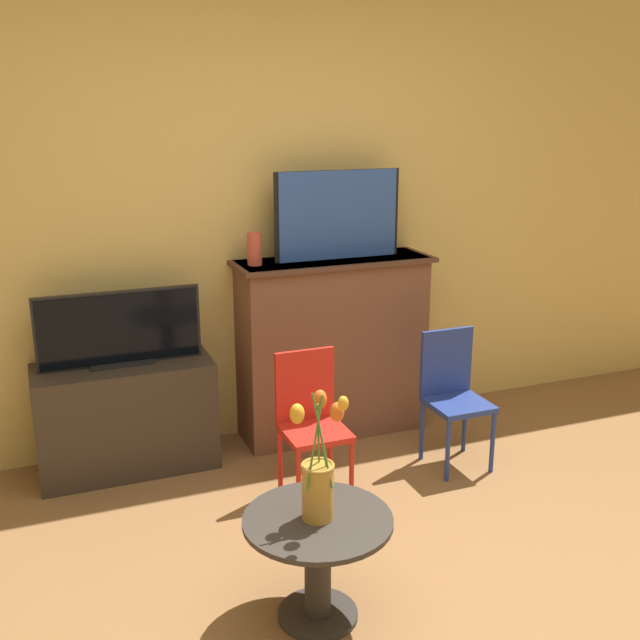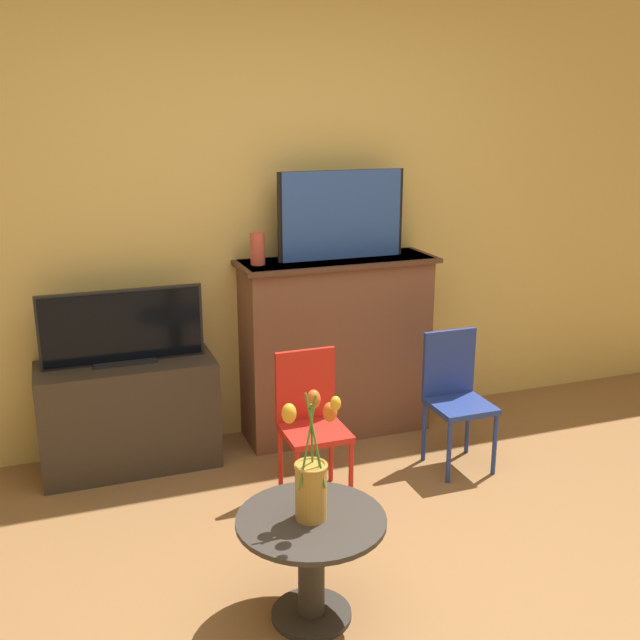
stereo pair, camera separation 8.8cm
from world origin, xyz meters
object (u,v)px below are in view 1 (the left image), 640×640
(painting, at_px, (338,215))
(tv_monitor, at_px, (120,330))
(chair_blue, at_px, (453,390))
(vase_tulips, at_px, (318,476))
(chair_red, at_px, (311,416))

(painting, height_order, tv_monitor, painting)
(chair_blue, bearing_deg, vase_tulips, -140.34)
(chair_red, bearing_deg, tv_monitor, 142.70)
(painting, xyz_separation_m, chair_red, (-0.42, -0.66, -0.88))
(tv_monitor, relative_size, chair_red, 1.14)
(painting, xyz_separation_m, chair_blue, (0.42, -0.61, -0.88))
(chair_red, distance_m, vase_tulips, 0.98)
(painting, relative_size, vase_tulips, 1.46)
(tv_monitor, distance_m, chair_blue, 1.78)
(painting, distance_m, chair_blue, 1.15)
(vase_tulips, bearing_deg, chair_blue, 39.66)
(tv_monitor, height_order, chair_blue, tv_monitor)
(chair_blue, relative_size, vase_tulips, 1.45)
(painting, height_order, vase_tulips, painting)
(tv_monitor, distance_m, vase_tulips, 1.62)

